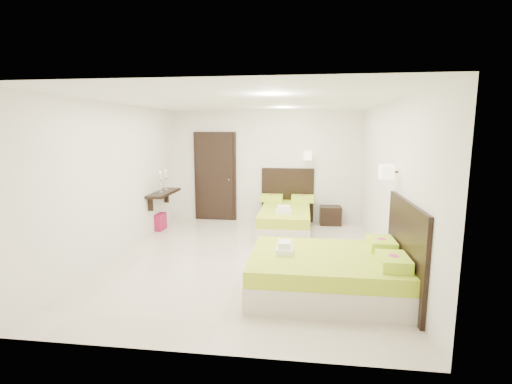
# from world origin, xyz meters

# --- Properties ---
(floor) EXTENTS (5.50, 5.50, 0.00)m
(floor) POSITION_xyz_m (0.00, 0.00, 0.00)
(floor) COLOR beige
(floor) RESTS_ON ground
(bed_single) EXTENTS (1.23, 2.05, 1.69)m
(bed_single) POSITION_xyz_m (0.54, 1.82, 0.31)
(bed_single) COLOR beige
(bed_single) RESTS_ON ground
(bed_double) EXTENTS (2.03, 1.72, 1.67)m
(bed_double) POSITION_xyz_m (1.32, -1.18, 0.30)
(bed_double) COLOR beige
(bed_double) RESTS_ON ground
(nightstand) EXTENTS (0.49, 0.43, 0.43)m
(nightstand) POSITION_xyz_m (1.54, 2.58, 0.21)
(nightstand) COLOR black
(nightstand) RESTS_ON ground
(ottoman) EXTENTS (0.38, 0.38, 0.36)m
(ottoman) POSITION_xyz_m (-2.28, 1.60, 0.18)
(ottoman) COLOR maroon
(ottoman) RESTS_ON ground
(door) EXTENTS (1.02, 0.15, 2.14)m
(door) POSITION_xyz_m (-1.20, 2.70, 1.05)
(door) COLOR black
(door) RESTS_ON ground
(console_shelf) EXTENTS (0.35, 1.20, 0.78)m
(console_shelf) POSITION_xyz_m (-2.08, 1.60, 0.82)
(console_shelf) COLOR black
(console_shelf) RESTS_ON ground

